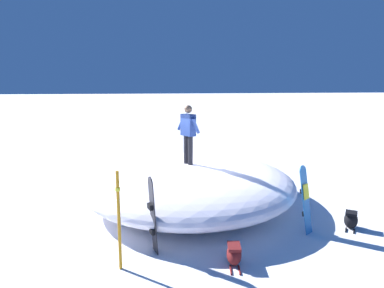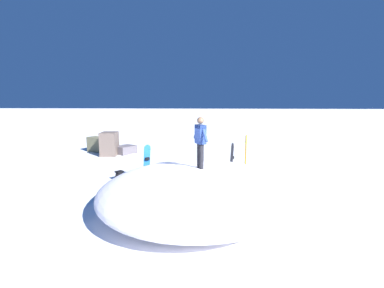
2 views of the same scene
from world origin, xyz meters
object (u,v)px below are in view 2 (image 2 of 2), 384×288
snowboard_secondary_upright (232,161)px  trail_marker_pole (246,155)px  snowboard_primary_upright (147,162)px  backpack_near (119,176)px  backpack_far (197,171)px  snowboarder_standing (200,139)px

snowboard_secondary_upright → trail_marker_pole: 0.84m
snowboard_primary_upright → trail_marker_pole: trail_marker_pole is taller
backpack_near → backpack_far: backpack_near is taller
snowboard_secondary_upright → backpack_near: snowboard_secondary_upright is taller
backpack_far → trail_marker_pole: 2.30m
snowboarder_standing → trail_marker_pole: 3.90m
snowboarder_standing → trail_marker_pole: (3.23, -1.85, -1.16)m
snowboard_primary_upright → backpack_near: snowboard_primary_upright is taller
snowboard_primary_upright → snowboard_secondary_upright: (0.39, -3.56, 0.02)m
snowboard_primary_upright → backpack_near: (0.01, 1.22, -0.61)m
snowboard_primary_upright → snowboard_secondary_upright: 3.58m
snowboard_secondary_upright → trail_marker_pole: bearing=-51.6°
backpack_far → snowboard_secondary_upright: bearing=-115.2°
snowboard_secondary_upright → trail_marker_pole: trail_marker_pole is taller
snowboard_primary_upright → backpack_far: snowboard_primary_upright is taller
snowboarder_standing → backpack_far: size_ratio=2.34×
snowboard_secondary_upright → trail_marker_pole: size_ratio=0.86×
backpack_far → trail_marker_pole: trail_marker_pole is taller
snowboard_primary_upright → snowboard_secondary_upright: bearing=-83.7°
backpack_near → backpack_far: bearing=-71.6°
snowboard_primary_upright → backpack_near: 1.36m
snowboard_secondary_upright → snowboarder_standing: bearing=156.1°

